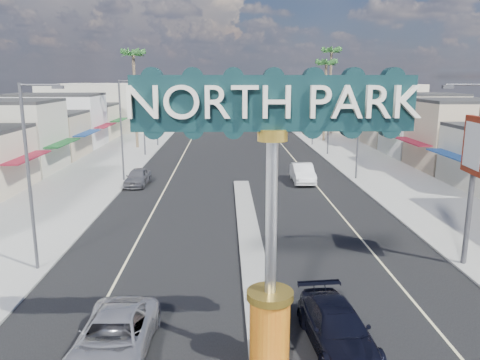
{
  "coord_description": "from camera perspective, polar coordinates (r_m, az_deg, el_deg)",
  "views": [
    {
      "loc": [
        -1.39,
        -11.66,
        9.26
      ],
      "look_at": [
        -0.66,
        11.48,
        4.13
      ],
      "focal_mm": 35.0,
      "sensor_mm": 36.0,
      "label": 1
    }
  ],
  "objects": [
    {
      "name": "ground",
      "position": [
        42.7,
        0.09,
        -0.03
      ],
      "size": [
        160.0,
        160.0,
        0.0
      ],
      "primitive_type": "plane",
      "color": "gray",
      "rests_on": "ground"
    },
    {
      "name": "road",
      "position": [
        42.7,
        0.09,
        -0.03
      ],
      "size": [
        20.0,
        120.0,
        0.01
      ],
      "primitive_type": "cube",
      "color": "black",
      "rests_on": "ground"
    },
    {
      "name": "median_island",
      "position": [
        27.29,
        1.22,
        -7.17
      ],
      "size": [
        1.3,
        30.0,
        0.16
      ],
      "primitive_type": "cube",
      "color": "gray",
      "rests_on": "ground"
    },
    {
      "name": "sidewalk_left",
      "position": [
        44.49,
        -18.24,
        -0.08
      ],
      "size": [
        8.0,
        120.0,
        0.12
      ],
      "primitive_type": "cube",
      "color": "gray",
      "rests_on": "ground"
    },
    {
      "name": "sidewalk_right",
      "position": [
        45.36,
        18.06,
        0.16
      ],
      "size": [
        8.0,
        120.0,
        0.12
      ],
      "primitive_type": "cube",
      "color": "gray",
      "rests_on": "ground"
    },
    {
      "name": "storefront_row_left",
      "position": [
        59.48,
        -24.26,
        5.35
      ],
      "size": [
        12.0,
        42.0,
        6.0
      ],
      "primitive_type": "cube",
      "color": "beige",
      "rests_on": "ground"
    },
    {
      "name": "storefront_row_right",
      "position": [
        60.6,
        23.08,
        5.57
      ],
      "size": [
        12.0,
        42.0,
        6.0
      ],
      "primitive_type": "cube",
      "color": "#B7B29E",
      "rests_on": "ground"
    },
    {
      "name": "backdrop_far_left",
      "position": [
        89.23,
        -15.35,
        8.67
      ],
      "size": [
        20.0,
        20.0,
        8.0
      ],
      "primitive_type": "cube",
      "color": "#B7B29E",
      "rests_on": "ground"
    },
    {
      "name": "backdrop_far_right",
      "position": [
        89.92,
        13.42,
        8.8
      ],
      "size": [
        20.0,
        20.0,
        8.0
      ],
      "primitive_type": "cube",
      "color": "beige",
      "rests_on": "ground"
    },
    {
      "name": "gateway_sign",
      "position": [
        14.11,
        3.89,
        -1.21
      ],
      "size": [
        8.2,
        1.5,
        9.15
      ],
      "color": "#D44B10",
      "rests_on": "median_island"
    },
    {
      "name": "traffic_signal_left",
      "position": [
        56.42,
        -9.83,
        7.24
      ],
      "size": [
        5.09,
        0.45,
        6.0
      ],
      "color": "#47474C",
      "rests_on": "ground"
    },
    {
      "name": "traffic_signal_right",
      "position": [
        56.87,
        8.98,
        7.31
      ],
      "size": [
        5.09,
        0.45,
        6.0
      ],
      "color": "#47474C",
      "rests_on": "ground"
    },
    {
      "name": "streetlight_l_near",
      "position": [
        23.85,
        -24.08,
        1.26
      ],
      "size": [
        2.03,
        0.22,
        9.0
      ],
      "color": "#47474C",
      "rests_on": "ground"
    },
    {
      "name": "streetlight_l_mid",
      "position": [
        42.84,
        -14.09,
        6.5
      ],
      "size": [
        2.03,
        0.22,
        9.0
      ],
      "color": "#47474C",
      "rests_on": "ground"
    },
    {
      "name": "streetlight_l_far",
      "position": [
        64.44,
        -10.0,
        8.57
      ],
      "size": [
        2.03,
        0.22,
        9.0
      ],
      "color": "#47474C",
      "rests_on": "ground"
    },
    {
      "name": "streetlight_r_near",
      "position": [
        25.03,
        26.41,
        1.53
      ],
      "size": [
        2.03,
        0.22,
        9.0
      ],
      "color": "#47474C",
      "rests_on": "ground"
    },
    {
      "name": "streetlight_r_mid",
      "position": [
        43.51,
        14.05,
        6.59
      ],
      "size": [
        2.03,
        0.22,
        9.0
      ],
      "color": "#47474C",
      "rests_on": "ground"
    },
    {
      "name": "streetlight_r_far",
      "position": [
        64.89,
        8.78,
        8.64
      ],
      "size": [
        2.03,
        0.22,
        9.0
      ],
      "color": "#47474C",
      "rests_on": "ground"
    },
    {
      "name": "palm_left_far",
      "position": [
        62.79,
        -12.88,
        14.23
      ],
      "size": [
        2.6,
        2.6,
        13.1
      ],
      "color": "brown",
      "rests_on": "ground"
    },
    {
      "name": "palm_right_mid",
      "position": [
        69.19,
        10.47,
        13.4
      ],
      "size": [
        2.6,
        2.6,
        12.1
      ],
      "color": "brown",
      "rests_on": "ground"
    },
    {
      "name": "palm_right_far",
      "position": [
        75.53,
        11.08,
        14.64
      ],
      "size": [
        2.6,
        2.6,
        14.1
      ],
      "color": "brown",
      "rests_on": "ground"
    },
    {
      "name": "suv_left",
      "position": [
        17.01,
        -15.14,
        -18.08
      ],
      "size": [
        2.54,
        5.31,
        1.46
      ],
      "primitive_type": "imported",
      "rotation": [
        0.0,
        0.0,
        -0.02
      ],
      "color": "silver",
      "rests_on": "ground"
    },
    {
      "name": "suv_right",
      "position": [
        17.4,
        11.75,
        -17.2
      ],
      "size": [
        2.43,
        5.1,
        1.43
      ],
      "primitive_type": "imported",
      "rotation": [
        0.0,
        0.0,
        0.09
      ],
      "color": "black",
      "rests_on": "ground"
    },
    {
      "name": "car_parked_left",
      "position": [
        41.5,
        -12.35,
        0.36
      ],
      "size": [
        2.0,
        4.46,
        1.49
      ],
      "primitive_type": "imported",
      "rotation": [
        0.0,
        0.0,
        -0.06
      ],
      "color": "slate",
      "rests_on": "ground"
    },
    {
      "name": "car_parked_right",
      "position": [
        42.11,
        7.63,
        0.84
      ],
      "size": [
        1.84,
        5.1,
        1.67
      ],
      "primitive_type": "imported",
      "rotation": [
        0.0,
        0.0,
        -0.01
      ],
      "color": "white",
      "rests_on": "ground"
    },
    {
      "name": "bank_pylon_sign",
      "position": [
        24.93,
        26.7,
        2.83
      ],
      "size": [
        0.48,
        2.3,
        7.32
      ],
      "rotation": [
        0.0,
        0.0,
        -0.08
      ],
      "color": "#47474C",
      "rests_on": "sidewalk_right"
    }
  ]
}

